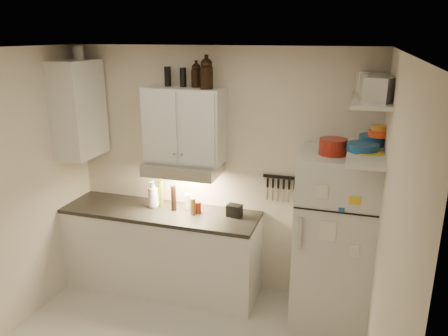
% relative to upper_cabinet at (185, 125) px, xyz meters
% --- Properties ---
extents(ceiling, '(3.20, 3.00, 0.02)m').
position_rel_upper_cabinet_xyz_m(ceiling, '(0.30, -1.33, 0.78)').
color(ceiling, white).
rests_on(ceiling, ground).
extents(back_wall, '(3.20, 0.02, 2.60)m').
position_rel_upper_cabinet_xyz_m(back_wall, '(0.30, 0.18, -0.53)').
color(back_wall, beige).
rests_on(back_wall, ground).
extents(right_wall, '(0.02, 3.00, 2.60)m').
position_rel_upper_cabinet_xyz_m(right_wall, '(1.91, -1.33, -0.53)').
color(right_wall, beige).
rests_on(right_wall, ground).
extents(base_cabinet, '(2.10, 0.60, 0.88)m').
position_rel_upper_cabinet_xyz_m(base_cabinet, '(-0.25, -0.14, -1.39)').
color(base_cabinet, white).
rests_on(base_cabinet, floor).
extents(countertop, '(2.10, 0.62, 0.04)m').
position_rel_upper_cabinet_xyz_m(countertop, '(-0.25, -0.14, -0.93)').
color(countertop, '#272521').
rests_on(countertop, base_cabinet).
extents(upper_cabinet, '(0.80, 0.33, 0.75)m').
position_rel_upper_cabinet_xyz_m(upper_cabinet, '(0.00, 0.00, 0.00)').
color(upper_cabinet, white).
rests_on(upper_cabinet, back_wall).
extents(side_cabinet, '(0.33, 0.55, 1.00)m').
position_rel_upper_cabinet_xyz_m(side_cabinet, '(-1.14, -0.14, 0.12)').
color(side_cabinet, white).
rests_on(side_cabinet, left_wall).
extents(range_hood, '(0.76, 0.46, 0.12)m').
position_rel_upper_cabinet_xyz_m(range_hood, '(0.00, -0.06, -0.44)').
color(range_hood, silver).
rests_on(range_hood, back_wall).
extents(fridge, '(0.70, 0.68, 1.70)m').
position_rel_upper_cabinet_xyz_m(fridge, '(1.55, -0.18, -0.98)').
color(fridge, silver).
rests_on(fridge, floor).
extents(shelf_hi, '(0.30, 0.95, 0.03)m').
position_rel_upper_cabinet_xyz_m(shelf_hi, '(1.75, -0.31, 0.38)').
color(shelf_hi, white).
rests_on(shelf_hi, right_wall).
extents(shelf_lo, '(0.30, 0.95, 0.03)m').
position_rel_upper_cabinet_xyz_m(shelf_lo, '(1.75, -0.31, -0.07)').
color(shelf_lo, white).
rests_on(shelf_lo, right_wall).
extents(knife_strip, '(0.42, 0.02, 0.03)m').
position_rel_upper_cabinet_xyz_m(knife_strip, '(1.00, 0.15, -0.51)').
color(knife_strip, black).
rests_on(knife_strip, back_wall).
extents(dutch_oven, '(0.32, 0.32, 0.14)m').
position_rel_upper_cabinet_xyz_m(dutch_oven, '(1.48, -0.24, -0.05)').
color(dutch_oven, maroon).
rests_on(dutch_oven, fridge).
extents(book_stack, '(0.26, 0.29, 0.08)m').
position_rel_upper_cabinet_xyz_m(book_stack, '(1.77, -0.35, -0.08)').
color(book_stack, yellow).
rests_on(book_stack, fridge).
extents(spice_jar, '(0.07, 0.07, 0.09)m').
position_rel_upper_cabinet_xyz_m(spice_jar, '(1.63, -0.25, -0.08)').
color(spice_jar, silver).
rests_on(spice_jar, fridge).
extents(stock_pot, '(0.31, 0.31, 0.18)m').
position_rel_upper_cabinet_xyz_m(stock_pot, '(1.73, 0.04, 0.48)').
color(stock_pot, silver).
rests_on(stock_pot, shelf_hi).
extents(tin_a, '(0.24, 0.23, 0.20)m').
position_rel_upper_cabinet_xyz_m(tin_a, '(1.77, -0.43, 0.49)').
color(tin_a, '#AAAAAD').
rests_on(tin_a, shelf_hi).
extents(tin_b, '(0.25, 0.25, 0.19)m').
position_rel_upper_cabinet_xyz_m(tin_b, '(1.80, -0.56, 0.48)').
color(tin_b, '#AAAAAD').
rests_on(tin_b, shelf_hi).
extents(bowl_teal, '(0.23, 0.23, 0.09)m').
position_rel_upper_cabinet_xyz_m(bowl_teal, '(1.80, -0.09, -0.00)').
color(bowl_teal, '#184F85').
rests_on(bowl_teal, shelf_lo).
extents(bowl_orange, '(0.18, 0.18, 0.05)m').
position_rel_upper_cabinet_xyz_m(bowl_orange, '(1.85, -0.14, 0.07)').
color(bowl_orange, '#ED4216').
rests_on(bowl_orange, bowl_teal).
extents(bowl_yellow, '(0.14, 0.14, 0.05)m').
position_rel_upper_cabinet_xyz_m(bowl_yellow, '(1.85, -0.14, 0.12)').
color(bowl_yellow, orange).
rests_on(bowl_yellow, bowl_orange).
extents(plates, '(0.32, 0.32, 0.06)m').
position_rel_upper_cabinet_xyz_m(plates, '(1.72, -0.33, -0.02)').
color(plates, '#184F85').
rests_on(plates, shelf_lo).
extents(growler_a, '(0.11, 0.11, 0.24)m').
position_rel_upper_cabinet_xyz_m(growler_a, '(0.11, 0.06, 0.50)').
color(growler_a, black).
rests_on(growler_a, upper_cabinet).
extents(growler_b, '(0.16, 0.16, 0.30)m').
position_rel_upper_cabinet_xyz_m(growler_b, '(0.26, -0.05, 0.52)').
color(growler_b, black).
rests_on(growler_b, upper_cabinet).
extents(thermos_a, '(0.08, 0.08, 0.19)m').
position_rel_upper_cabinet_xyz_m(thermos_a, '(-0.02, 0.05, 0.47)').
color(thermos_a, black).
rests_on(thermos_a, upper_cabinet).
extents(thermos_b, '(0.08, 0.08, 0.19)m').
position_rel_upper_cabinet_xyz_m(thermos_b, '(-0.19, 0.05, 0.47)').
color(thermos_b, black).
rests_on(thermos_b, upper_cabinet).
extents(side_jar, '(0.12, 0.12, 0.14)m').
position_rel_upper_cabinet_xyz_m(side_jar, '(-1.15, -0.02, 0.69)').
color(side_jar, silver).
rests_on(side_jar, side_cabinet).
extents(soap_bottle, '(0.16, 0.16, 0.33)m').
position_rel_upper_cabinet_xyz_m(soap_bottle, '(-0.36, -0.07, -0.74)').
color(soap_bottle, white).
rests_on(soap_bottle, countertop).
extents(pepper_mill, '(0.07, 0.07, 0.18)m').
position_rel_upper_cabinet_xyz_m(pepper_mill, '(0.12, -0.13, -0.82)').
color(pepper_mill, brown).
rests_on(pepper_mill, countertop).
extents(oil_bottle, '(0.06, 0.06, 0.29)m').
position_rel_upper_cabinet_xyz_m(oil_bottle, '(-0.30, -0.01, -0.76)').
color(oil_bottle, olive).
rests_on(oil_bottle, countertop).
extents(vinegar_bottle, '(0.06, 0.06, 0.27)m').
position_rel_upper_cabinet_xyz_m(vinegar_bottle, '(-0.11, -0.08, -0.77)').
color(vinegar_bottle, black).
rests_on(vinegar_bottle, countertop).
extents(clear_bottle, '(0.06, 0.06, 0.17)m').
position_rel_upper_cabinet_xyz_m(clear_bottle, '(0.02, -0.02, -0.82)').
color(clear_bottle, silver).
rests_on(clear_bottle, countertop).
extents(red_jar, '(0.07, 0.07, 0.12)m').
position_rel_upper_cabinet_xyz_m(red_jar, '(0.16, -0.08, -0.84)').
color(red_jar, maroon).
rests_on(red_jar, countertop).
extents(caddy, '(0.16, 0.13, 0.12)m').
position_rel_upper_cabinet_xyz_m(caddy, '(0.54, -0.05, -0.84)').
color(caddy, black).
rests_on(caddy, countertop).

